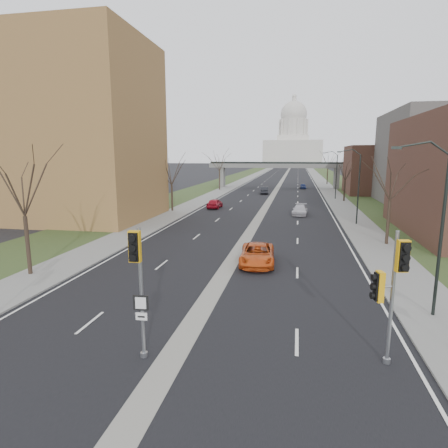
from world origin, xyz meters
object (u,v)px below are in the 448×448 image
(signal_pole_median, at_px, (138,271))
(car_right_far, at_px, (303,186))
(signal_pole_right, at_px, (391,280))
(car_right_mid, at_px, (300,210))
(car_right_near, at_px, (257,254))
(car_left_near, at_px, (215,203))
(car_left_far, at_px, (264,190))

(signal_pole_median, xyz_separation_m, car_right_far, (7.34, 80.72, -3.15))
(signal_pole_median, xyz_separation_m, signal_pole_right, (9.46, 1.47, -0.25))
(car_right_mid, bearing_deg, car_right_near, -93.74)
(signal_pole_median, relative_size, car_left_near, 1.22)
(car_left_near, bearing_deg, car_right_far, -108.45)
(signal_pole_right, distance_m, car_left_near, 44.77)
(signal_pole_median, distance_m, car_left_near, 43.80)
(car_right_near, xyz_separation_m, car_right_far, (4.23, 66.29, -0.14))
(car_left_near, height_order, car_right_far, car_left_near)
(signal_pole_right, distance_m, car_right_far, 79.33)
(car_right_far, bearing_deg, car_right_near, -94.03)
(signal_pole_median, bearing_deg, signal_pole_right, 4.33)
(car_left_near, relative_size, car_right_far, 1.23)
(car_left_near, distance_m, car_right_near, 30.35)
(car_right_near, bearing_deg, car_left_far, 90.35)
(car_left_far, relative_size, car_right_far, 1.24)
(car_right_near, bearing_deg, car_left_near, 104.45)
(car_right_mid, distance_m, car_right_far, 41.60)
(signal_pole_median, xyz_separation_m, car_left_near, (-6.51, 43.21, -3.01))
(car_right_mid, bearing_deg, signal_pole_median, -95.46)
(signal_pole_median, height_order, car_left_near, signal_pole_median)
(car_left_near, relative_size, car_left_far, 0.99)
(signal_pole_median, distance_m, car_right_near, 15.06)
(car_left_near, relative_size, car_right_mid, 0.94)
(car_left_near, xyz_separation_m, car_right_far, (13.85, 37.51, -0.14))
(car_left_far, height_order, car_right_mid, car_left_far)
(car_left_far, height_order, car_right_far, car_left_far)
(signal_pole_right, distance_m, car_right_mid, 37.88)
(signal_pole_median, distance_m, car_right_far, 81.11)
(signal_pole_median, relative_size, signal_pole_right, 1.01)
(car_right_mid, bearing_deg, signal_pole_right, -81.52)
(signal_pole_right, relative_size, car_right_mid, 1.14)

